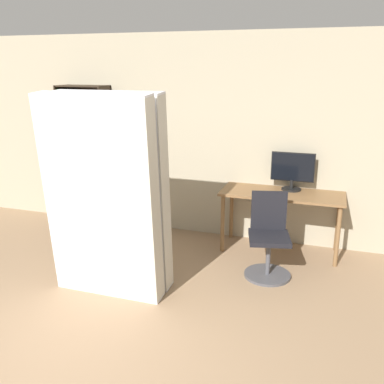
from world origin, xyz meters
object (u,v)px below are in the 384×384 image
Objects in this scene: bookshelf at (83,158)px; mattress_near at (102,200)px; office_chair at (268,243)px; monitor at (293,170)px; mattress_far at (115,193)px.

mattress_near reaches higher than bookshelf.
office_chair is 0.46× the size of mattress_near.
monitor is 2.27m from mattress_far.
bookshelf is 0.98× the size of mattress_far.
monitor is 0.26× the size of mattress_far.
mattress_near is (-1.64, -1.83, -0.01)m from monitor.
bookshelf is (-2.86, 0.85, 0.60)m from office_chair.
bookshelf is 2.08m from mattress_far.
mattress_far is (-1.64, -1.57, -0.01)m from monitor.
monitor is 0.26× the size of bookshelf.
monitor is 2.46m from mattress_near.
mattress_far is at bearing -136.08° from monitor.
mattress_near is (1.36, -1.83, 0.04)m from bookshelf.
monitor is 0.26× the size of mattress_near.
mattress_far reaches higher than office_chair.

